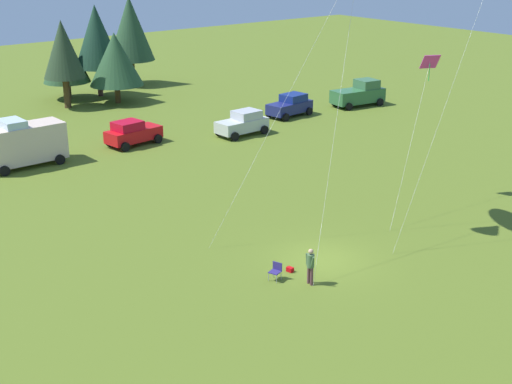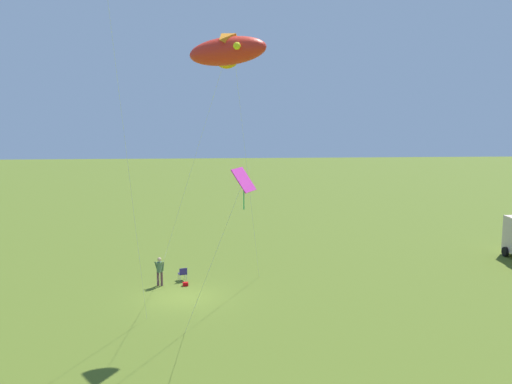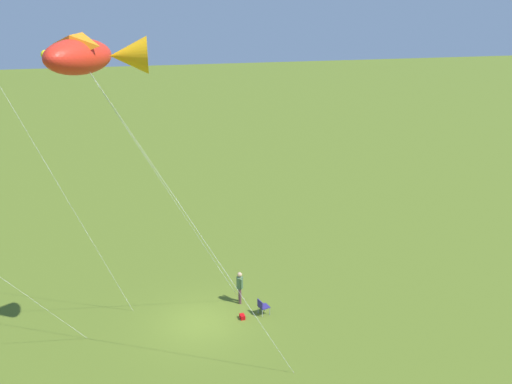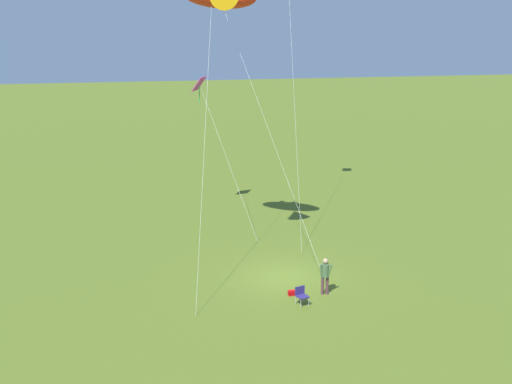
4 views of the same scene
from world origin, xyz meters
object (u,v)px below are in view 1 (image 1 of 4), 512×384
Objects in this scene: backpack_on_grass at (290,269)px; car_silver_compact at (243,123)px; person_kite_flyer at (310,264)px; folding_chair at (276,270)px; van_camper_beige at (23,143)px; kite_diamond_rainbow at (429,66)px; car_red_sedan at (132,133)px; truck_green_flatbed at (359,94)px; car_navy_hatch at (290,105)px.

car_silver_compact is at bearing 57.82° from backpack_on_grass.
person_kite_flyer is 2.12× the size of folding_chair.
backpack_on_grass is 0.06× the size of van_camper_beige.
car_red_sedan is at bearing 111.41° from kite_diamond_rainbow.
van_camper_beige reaches higher than person_kite_flyer.
folding_chair is at bearing -126.68° from car_silver_compact.
kite_diamond_rainbow reaches higher than person_kite_flyer.
kite_diamond_rainbow is at bearing -119.95° from truck_green_flatbed.
car_red_sedan is (4.88, 25.03, -0.07)m from person_kite_flyer.
car_navy_hatch reaches higher than folding_chair.
van_camper_beige is 0.64× the size of kite_diamond_rainbow.
van_camper_beige is at bearing -174.89° from truck_green_flatbed.
kite_diamond_rainbow is at bearing 173.45° from folding_chair.
folding_chair is 25.20m from car_silver_compact.
person_kite_flyer is 1.77m from backpack_on_grass.
car_red_sedan is (4.76, 23.51, 0.84)m from backpack_on_grass.
car_red_sedan is 1.03× the size of car_silver_compact.
backpack_on_grass is 23.82m from van_camper_beige.
backpack_on_grass is at bearing 172.14° from folding_chair.
van_camper_beige is 27.04m from kite_diamond_rainbow.
car_red_sedan is at bearing 178.43° from van_camper_beige.
truck_green_flatbed reaches higher than car_navy_hatch.
van_camper_beige is 16.81m from car_silver_compact.
kite_diamond_rainbow is (16.37, -20.58, 6.25)m from van_camper_beige.
car_navy_hatch is at bearing 70.39° from kite_diamond_rainbow.
backpack_on_grass is 0.07× the size of car_red_sedan.
folding_chair is 0.19× the size of car_red_sedan.
van_camper_beige reaches higher than car_red_sedan.
backpack_on_grass is 0.07× the size of car_silver_compact.
van_camper_beige reaches higher than folding_chair.
kite_diamond_rainbow is (12.83, 2.92, 7.79)m from backpack_on_grass.
person_kite_flyer is 5.44× the size of backpack_on_grass.
car_navy_hatch is at bearing 49.04° from backpack_on_grass.
person_kite_flyer reaches higher than backpack_on_grass.
kite_diamond_rainbow is (-7.16, -20.11, 6.95)m from car_navy_hatch.
car_red_sedan is 0.52× the size of kite_diamond_rainbow.
car_red_sedan is at bearing 78.56° from backpack_on_grass.
kite_diamond_rainbow reaches higher than car_navy_hatch.
van_camper_beige is 31.19m from truck_green_flatbed.
car_silver_compact is 7.35m from car_navy_hatch.
car_navy_hatch is 0.51× the size of kite_diamond_rainbow.
truck_green_flatbed is 25.18m from kite_diamond_rainbow.
car_silver_compact is 0.50× the size of kite_diamond_rainbow.
car_red_sedan and car_silver_compact have the same top height.
car_navy_hatch is (21.03, 23.24, 0.46)m from folding_chair.
person_kite_flyer is 0.32× the size of van_camper_beige.
backpack_on_grass is at bearing -133.66° from truck_green_flatbed.
truck_green_flatbed is (31.16, -1.37, -0.54)m from van_camper_beige.
car_red_sedan is at bearing -96.78° from person_kite_flyer.
folding_chair is (-0.92, 1.31, -0.53)m from person_kite_flyer.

